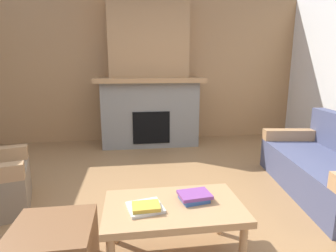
# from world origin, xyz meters

# --- Properties ---
(ground) EXTENTS (9.00, 9.00, 0.00)m
(ground) POSITION_xyz_m (0.00, 0.00, 0.00)
(ground) COLOR olive
(wall_back_wood_panel) EXTENTS (6.00, 0.12, 2.70)m
(wall_back_wood_panel) POSITION_xyz_m (0.00, 3.00, 1.35)
(wall_back_wood_panel) COLOR #A87A4C
(wall_back_wood_panel) RESTS_ON ground
(fireplace) EXTENTS (1.90, 0.82, 2.70)m
(fireplace) POSITION_xyz_m (0.00, 2.62, 1.16)
(fireplace) COLOR gray
(fireplace) RESTS_ON ground
(couch) EXTENTS (1.08, 1.90, 0.85)m
(couch) POSITION_xyz_m (1.87, 0.25, 0.29)
(couch) COLOR #474C6B
(couch) RESTS_ON ground
(coffee_table) EXTENTS (1.00, 0.60, 0.43)m
(coffee_table) POSITION_xyz_m (-0.06, -0.58, 0.38)
(coffee_table) COLOR tan
(coffee_table) RESTS_ON ground
(book_stack_near_edge) EXTENTS (0.28, 0.26, 0.05)m
(book_stack_near_edge) POSITION_xyz_m (-0.27, -0.62, 0.45)
(book_stack_near_edge) COLOR beige
(book_stack_near_edge) RESTS_ON coffee_table
(book_stack_center) EXTENTS (0.25, 0.21, 0.06)m
(book_stack_center) POSITION_xyz_m (0.10, -0.53, 0.46)
(book_stack_center) COLOR #335699
(book_stack_center) RESTS_ON coffee_table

